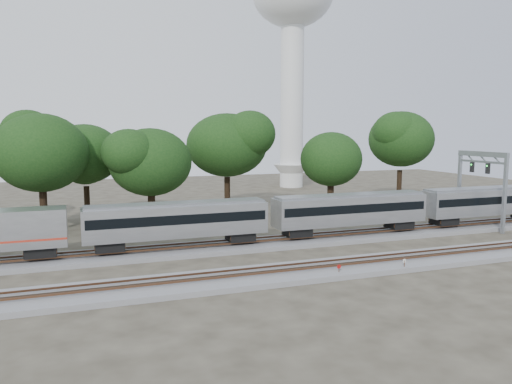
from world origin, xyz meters
TOP-DOWN VIEW (x-y plane):
  - ground at (0.00, 0.00)m, footprint 160.00×160.00m
  - track_far at (0.00, 6.00)m, footprint 160.00×5.00m
  - track_near at (0.00, -4.00)m, footprint 160.00×5.00m
  - train at (32.01, 6.00)m, footprint 121.00×2.94m
  - switch_stand_red at (6.34, -5.65)m, footprint 0.31×0.06m
  - switch_stand_white at (11.90, -6.06)m, footprint 0.33×0.09m
  - switch_lever at (7.33, -5.55)m, footprint 0.56×0.42m
  - water_tower at (27.63, 51.28)m, footprint 15.71×15.71m
  - signal_gantry at (30.86, 6.00)m, footprint 0.60×7.14m
  - tree_2 at (-15.44, 19.21)m, footprint 8.82×8.82m
  - tree_3 at (-10.95, 23.97)m, footprint 8.42×8.42m
  - tree_4 at (-4.01, 19.44)m, footprint 7.54×7.54m
  - tree_5 at (6.71, 25.02)m, footprint 9.25×9.25m
  - tree_6 at (18.97, 19.22)m, footprint 7.45×7.45m
  - tree_7 at (32.37, 23.13)m, footprint 9.91×9.91m

SIDE VIEW (x-z plane):
  - ground at x=0.00m, z-range 0.00..0.00m
  - switch_lever at x=7.33m, z-range 0.00..0.30m
  - track_far at x=0.00m, z-range -0.16..0.57m
  - track_near at x=0.00m, z-range -0.16..0.57m
  - switch_stand_red at x=6.34m, z-range 0.14..1.11m
  - switch_stand_white at x=11.90m, z-range 0.14..1.18m
  - train at x=32.01m, z-range 0.90..5.23m
  - signal_gantry at x=30.86m, z-range 1.99..10.67m
  - tree_6 at x=18.97m, z-range 2.06..12.57m
  - tree_4 at x=-4.01m, z-range 2.08..12.72m
  - tree_3 at x=-10.95m, z-range 2.33..14.20m
  - tree_2 at x=-15.44m, z-range 2.44..14.88m
  - tree_5 at x=6.71m, z-range 2.56..15.60m
  - tree_7 at x=32.37m, z-range 2.75..16.72m
  - water_tower at x=27.63m, z-range 10.47..53.96m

